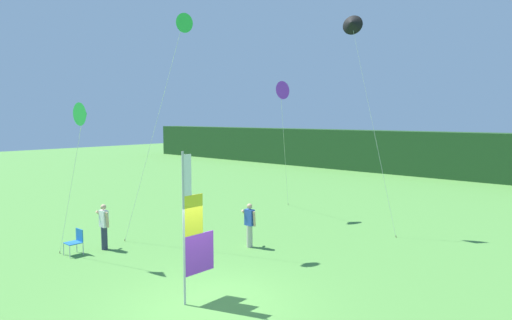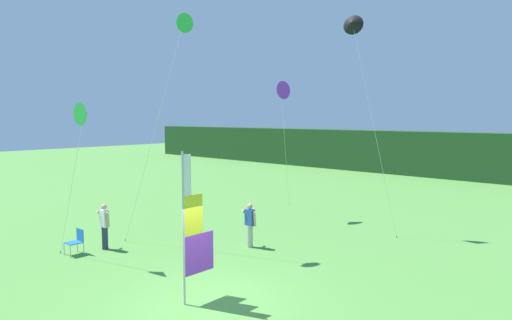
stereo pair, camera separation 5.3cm
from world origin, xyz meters
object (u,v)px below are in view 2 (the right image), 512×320
Objects in this scene: person_near_banner at (105,225)px; kite_green_delta_0 at (84,114)px; person_mid_field at (250,224)px; kite_green_delta_2 at (183,25)px; kite_purple_delta_1 at (281,91)px; banner_flag at (193,230)px; folding_chair at (76,240)px; kite_black_delta_4 at (353,24)px.

person_near_banner is 0.32× the size of kite_green_delta_0.
kite_green_delta_2 reaches higher than person_mid_field.
kite_purple_delta_1 is at bearing 81.41° from person_near_banner.
banner_flag is 0.47× the size of kite_green_delta_2.
folding_chair is 0.10× the size of kite_black_delta_4.
kite_purple_delta_1 is 0.77× the size of kite_green_delta_2.
folding_chair is at bearing -127.11° from kite_green_delta_2.
folding_chair is at bearing -178.32° from banner_flag.
kite_purple_delta_1 is at bearing 81.17° from folding_chair.
kite_black_delta_4 reaches higher than kite_green_delta_0.
folding_chair is 13.46m from kite_black_delta_4.
person_near_banner is 4.26m from kite_green_delta_0.
kite_black_delta_4 is at bearing 60.13° from folding_chair.
kite_green_delta_2 reaches higher than person_near_banner.
kite_black_delta_4 is at bearing 64.06° from kite_green_delta_2.
kite_black_delta_4 is at bearing 58.24° from person_near_banner.
kite_purple_delta_1 is (0.35, 9.66, 1.16)m from kite_green_delta_0.
kite_black_delta_4 reaches higher than folding_chair.
kite_black_delta_4 reaches higher than kite_green_delta_2.
banner_flag is at bearing -7.62° from person_near_banner.
banner_flag reaches higher than person_mid_field.
kite_green_delta_2 reaches higher than kite_green_delta_0.
kite_black_delta_4 is at bearing 95.03° from banner_flag.
kite_green_delta_0 is at bearing -92.05° from kite_purple_delta_1.
kite_green_delta_0 is at bearing -176.42° from banner_flag.
kite_green_delta_2 reaches higher than kite_purple_delta_1.
person_mid_field is at bearing 45.33° from person_near_banner.
kite_green_delta_2 is at bearing -133.37° from person_mid_field.
person_mid_field is 1.84× the size of folding_chair.
kite_green_delta_2 reaches higher than folding_chair.
person_near_banner reaches higher than person_mid_field.
banner_flag is 11.37m from kite_black_delta_4.
kite_purple_delta_1 is at bearing 177.19° from kite_black_delta_4.
banner_flag is 0.44× the size of kite_black_delta_4.
kite_green_delta_2 is at bearing 52.89° from folding_chair.
person_mid_field is 9.09m from kite_black_delta_4.
kite_green_delta_0 is (1.13, -0.13, 4.38)m from folding_chair.
person_mid_field is at bearing -107.52° from kite_black_delta_4.
kite_black_delta_4 is at bearing -2.81° from kite_purple_delta_1.
banner_flag is at bearing 1.68° from folding_chair.
folding_chair is at bearing 173.23° from kite_green_delta_0.
banner_flag is 4.45× the size of folding_chair.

